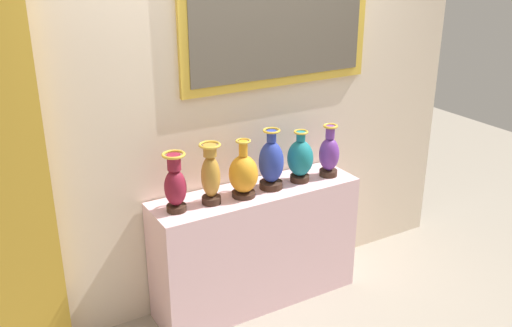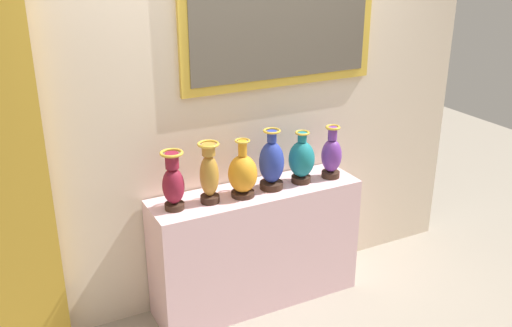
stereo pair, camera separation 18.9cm
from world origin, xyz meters
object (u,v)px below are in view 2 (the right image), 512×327
(vase_amber, at_px, (243,174))
(vase_teal, at_px, (302,160))
(vase_ochre, at_px, (209,174))
(vase_violet, at_px, (331,156))
(vase_cobalt, at_px, (272,163))
(vase_burgundy, at_px, (173,183))

(vase_amber, distance_m, vase_teal, 0.46)
(vase_ochre, height_order, vase_violet, vase_ochre)
(vase_ochre, bearing_deg, vase_amber, -3.34)
(vase_ochre, relative_size, vase_amber, 1.03)
(vase_violet, bearing_deg, vase_amber, -179.82)
(vase_amber, relative_size, vase_violet, 1.03)
(vase_ochre, xyz_separation_m, vase_cobalt, (0.45, 0.01, -0.01))
(vase_ochre, distance_m, vase_teal, 0.68)
(vase_teal, bearing_deg, vase_cobalt, 179.71)
(vase_amber, xyz_separation_m, vase_teal, (0.45, 0.02, 0.01))
(vase_burgundy, distance_m, vase_amber, 0.46)
(vase_teal, bearing_deg, vase_burgundy, -179.96)
(vase_burgundy, distance_m, vase_cobalt, 0.68)
(vase_cobalt, bearing_deg, vase_burgundy, -179.84)
(vase_burgundy, relative_size, vase_cobalt, 0.92)
(vase_burgundy, height_order, vase_amber, vase_amber)
(vase_burgundy, height_order, vase_ochre, vase_ochre)
(vase_burgundy, bearing_deg, vase_ochre, -2.15)
(vase_burgundy, relative_size, vase_ochre, 0.95)
(vase_cobalt, relative_size, vase_teal, 1.13)
(vase_violet, bearing_deg, vase_cobalt, 177.31)
(vase_ochre, distance_m, vase_cobalt, 0.45)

